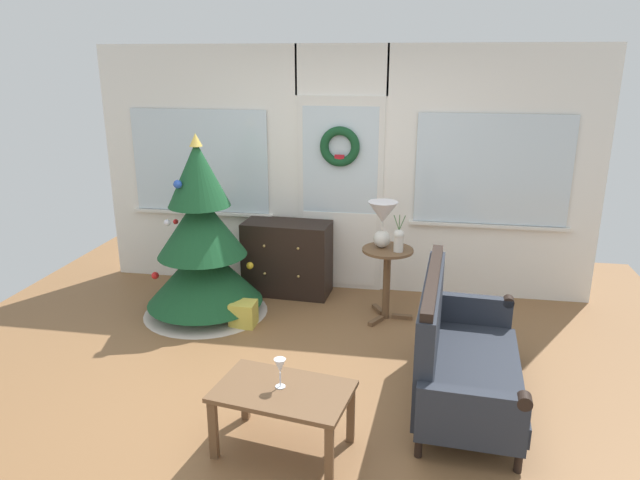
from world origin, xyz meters
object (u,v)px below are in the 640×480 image
Objects in this scene: side_table at (387,269)px; coffee_table at (283,398)px; wine_glass at (280,367)px; table_lamp at (383,218)px; dresser_cabinet at (287,258)px; flower_vase at (399,239)px; christmas_tree at (202,250)px; settee_sofa at (455,352)px; gift_box at (243,314)px.

coffee_table is (-0.51, -2.11, -0.13)m from side_table.
wine_glass is (-0.02, 0.02, 0.21)m from coffee_table.
table_lamp is at bearing 77.61° from wine_glass.
flower_vase is (1.18, -0.52, 0.43)m from dresser_cabinet.
side_table is 2.16m from wine_glass.
christmas_tree is 2.51× the size of side_table.
settee_sofa reaches higher than coffee_table.
table_lamp is 2.28m from coffee_table.
side_table reaches higher than gift_box.
flower_vase is at bearing 72.81° from wine_glass.
christmas_tree reaches higher than flower_vase.
table_lamp is 0.48× the size of coffee_table.
christmas_tree is at bearing -174.45° from side_table.
settee_sofa is 1.45m from side_table.
side_table is at bearing 75.82° from wine_glass.
settee_sofa is 8.37× the size of wine_glass.
gift_box is at bearing -162.90° from side_table.
flower_vase reaches higher than settee_sofa.
flower_vase is at bearing 3.42° from christmas_tree.
side_table is 1.42m from gift_box.
dresser_cabinet reaches higher than gift_box.
gift_box is (-1.40, -0.34, -0.70)m from flower_vase.
dresser_cabinet is 2.62m from wine_glass.
table_lamp is at bearing -22.58° from dresser_cabinet.
christmas_tree is 1.78m from side_table.
gift_box is (-0.80, 1.71, -0.25)m from coffee_table.
wine_glass reaches higher than coffee_table.
wine_glass is at bearing -145.20° from settee_sofa.
coffee_table is (-1.09, -0.79, -0.01)m from settee_sofa.
table_lamp is 1.58m from gift_box.
gift_box is at bearing -26.58° from christmas_tree.
christmas_tree is 1.08× the size of settee_sofa.
settee_sofa is 2.32× the size of side_table.
wine_glass is (-1.11, -0.77, 0.20)m from settee_sofa.
wine_glass is at bearing -107.19° from flower_vase.
wine_glass reaches higher than gift_box.
wine_glass is (-0.53, -2.09, 0.08)m from side_table.
christmas_tree reaches higher than dresser_cabinet.
christmas_tree is 1.87m from flower_vase.
table_lamp is (-0.64, 1.36, 0.61)m from settee_sofa.
table_lamp is at bearing 147.99° from flower_vase.
coffee_table is 1.91m from gift_box.
side_table is 0.77× the size of coffee_table.
dresser_cabinet is 1.01× the size of coffee_table.
flower_vase is 0.38× the size of coffee_table.
side_table is at bearing 5.55° from christmas_tree.
table_lamp is at bearing 78.25° from coffee_table.
dresser_cabinet is 0.93m from gift_box.
flower_vase is at bearing -32.01° from table_lamp.
settee_sofa is at bearing -64.67° from table_lamp.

